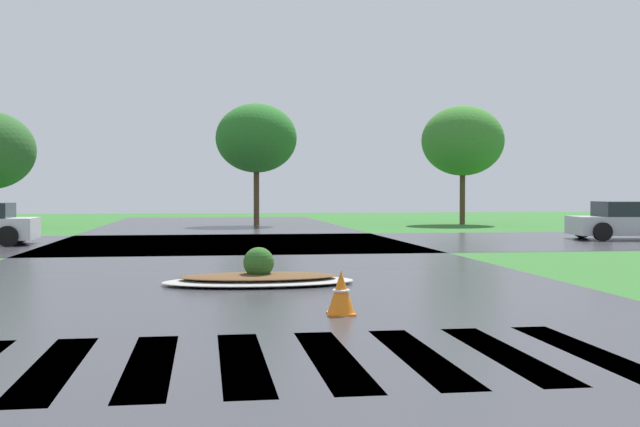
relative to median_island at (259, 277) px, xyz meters
The scene contains 7 objects.
asphalt_roadway 1.77m from the median_island, 94.75° to the right, with size 11.57×80.00×0.01m, color #35353A.
asphalt_cross_road 11.78m from the median_island, 90.71° to the left, with size 90.00×10.42×0.01m, color #35353A.
crosswalk_stripes 6.47m from the median_island, 91.30° to the right, with size 6.75×2.98×0.01m.
median_island is the anchor object (origin of this frame).
car_white_sedan 18.17m from the median_island, 40.03° to the left, with size 4.32×2.55×1.34m.
traffic_cone 3.79m from the median_island, 76.62° to the right, with size 0.39×0.39×0.61m.
background_treeline 25.61m from the median_island, 100.41° to the left, with size 39.16×6.17×6.13m.
Camera 1 is at (-0.81, -2.50, 1.68)m, focal length 44.37 mm.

